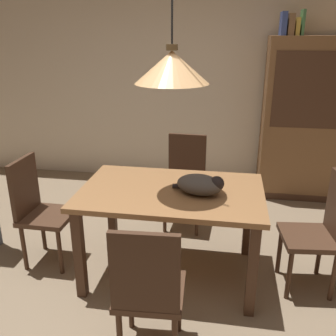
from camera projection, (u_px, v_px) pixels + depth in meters
The scene contains 14 objects.
ground at pixel (147, 310), 2.68m from camera, with size 10.00×10.00×0.00m, color #847056.
back_wall at pixel (191, 69), 4.63m from camera, with size 6.40×0.10×2.90m, color beige.
dining_table at pixel (171, 201), 2.88m from camera, with size 1.40×0.90×0.75m.
chair_left_side at pixel (38, 207), 3.11m from camera, with size 0.41×0.41×0.93m.
chair_far_back at pixel (185, 177), 3.74m from camera, with size 0.42×0.42×0.93m.
chair_right_side at pixel (321, 228), 2.77m from camera, with size 0.44×0.44×0.93m.
chair_near_front at pixel (148, 289), 2.12m from camera, with size 0.42×0.42×0.93m.
cat_sleeping at pixel (201, 185), 2.74m from camera, with size 0.40×0.29×0.16m.
pendant_lamp at pixel (172, 67), 2.53m from camera, with size 0.52×0.52×1.30m.
hutch_bookcase at pixel (311, 124), 4.29m from camera, with size 1.12×0.45×1.85m.
book_blue_wide at pixel (283, 24), 3.99m from camera, with size 0.06×0.24×0.24m, color #384C93.
book_brown_thick at pixel (290, 25), 3.98m from camera, with size 0.06×0.24×0.22m, color brown.
book_yellow_short at pixel (297, 27), 3.98m from camera, with size 0.04×0.20×0.18m, color gold.
book_green_slim at pixel (302, 22), 3.95m from camera, with size 0.03×0.20×0.26m, color #427A4C.
Camera 1 is at (0.50, -2.10, 1.89)m, focal length 39.75 mm.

